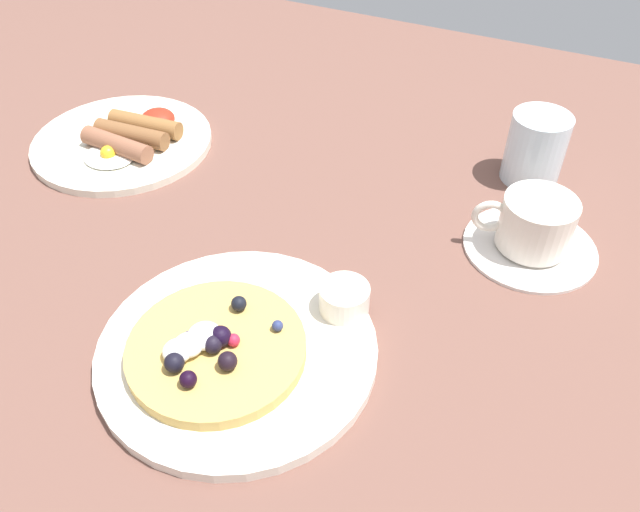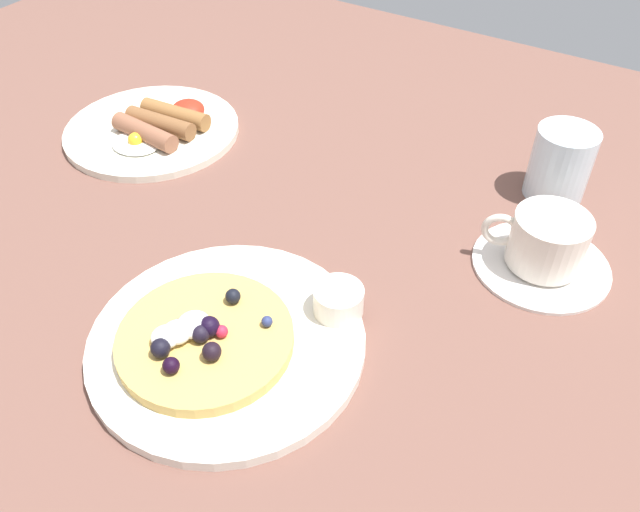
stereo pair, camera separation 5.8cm
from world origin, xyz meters
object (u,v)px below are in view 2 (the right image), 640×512
Objects in this scene: pancake_plate at (227,341)px; breakfast_plate at (152,130)px; water_glass at (560,164)px; coffee_saucer at (541,263)px; syrup_ramekin at (338,300)px; coffee_cup at (547,239)px.

pancake_plate reaches higher than breakfast_plate.
breakfast_plate is 54.26cm from water_glass.
water_glass reaches higher than coffee_saucer.
pancake_plate is 2.99× the size of water_glass.
coffee_saucer is (14.70, 18.33, -2.28)cm from syrup_ramekin.
pancake_plate reaches higher than coffee_saucer.
syrup_ramekin is 23.39cm from coffee_cup.
water_glass reaches higher than syrup_ramekin.
syrup_ramekin is at bearing -21.88° from breakfast_plate.
pancake_plate is at bearing -129.08° from coffee_saucer.
coffee_cup reaches higher than coffee_saucer.
syrup_ramekin is 0.56× the size of water_glass.
pancake_plate is 34.71cm from coffee_cup.
breakfast_plate is 1.63× the size of coffee_saucer.
coffee_cup is at bearing -78.32° from water_glass.
breakfast_plate is at bearing 158.12° from syrup_ramekin.
syrup_ramekin is 0.46× the size of coffee_cup.
pancake_plate is 1.79× the size of coffee_saucer.
breakfast_plate is 54.70cm from coffee_cup.
coffee_cup is at bearing 2.33° from breakfast_plate.
coffee_cup is at bearing 51.07° from pancake_plate.
water_glass is (-2.85, 13.79, 0.58)cm from coffee_cup.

